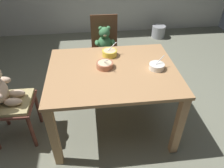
# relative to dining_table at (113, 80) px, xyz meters

# --- Properties ---
(ground_plane) EXTENTS (5.20, 5.20, 0.04)m
(ground_plane) POSITION_rel_dining_table_xyz_m (0.00, 0.00, -0.62)
(ground_plane) COLOR slate
(dining_table) EXTENTS (1.19, 0.92, 0.72)m
(dining_table) POSITION_rel_dining_table_xyz_m (0.00, 0.00, 0.00)
(dining_table) COLOR #AB7D51
(dining_table) RESTS_ON ground_plane
(teddy_chair_near_left) EXTENTS (0.42, 0.39, 0.87)m
(teddy_chair_near_left) POSITION_rel_dining_table_xyz_m (-1.02, -0.04, -0.05)
(teddy_chair_near_left) COLOR brown
(teddy_chair_near_left) RESTS_ON ground_plane
(teddy_chair_far_center) EXTENTS (0.38, 0.38, 0.88)m
(teddy_chair_far_center) POSITION_rel_dining_table_xyz_m (0.00, 0.89, -0.08)
(teddy_chair_far_center) COLOR brown
(teddy_chair_far_center) RESTS_ON ground_plane
(porridge_bowl_yellow_far_center) EXTENTS (0.15, 0.15, 0.13)m
(porridge_bowl_yellow_far_center) POSITION_rel_dining_table_xyz_m (-0.00, 0.26, 0.15)
(porridge_bowl_yellow_far_center) COLOR yellow
(porridge_bowl_yellow_far_center) RESTS_ON dining_table
(porridge_bowl_white_near_right) EXTENTS (0.14, 0.14, 0.12)m
(porridge_bowl_white_near_right) POSITION_rel_dining_table_xyz_m (0.40, -0.03, 0.14)
(porridge_bowl_white_near_right) COLOR white
(porridge_bowl_white_near_right) RESTS_ON dining_table
(porridge_bowl_terracotta_center) EXTENTS (0.16, 0.16, 0.13)m
(porridge_bowl_terracotta_center) POSITION_rel_dining_table_xyz_m (-0.07, 0.05, 0.14)
(porridge_bowl_terracotta_center) COLOR #B4694C
(porridge_bowl_terracotta_center) RESTS_ON dining_table
(metal_pail) EXTENTS (0.25, 0.25, 0.22)m
(metal_pail) POSITION_rel_dining_table_xyz_m (1.14, 2.15, -0.49)
(metal_pail) COLOR #93969B
(metal_pail) RESTS_ON ground_plane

